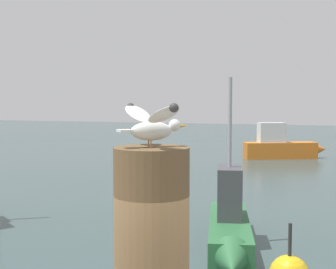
% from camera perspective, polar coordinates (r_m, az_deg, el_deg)
% --- Properties ---
extents(mooring_post, '(0.40, 0.40, 1.14)m').
position_cam_1_polar(mooring_post, '(2.48, -2.07, -14.83)').
color(mooring_post, brown).
rests_on(mooring_post, harbor_quay).
extents(seagull, '(0.53, 0.55, 0.23)m').
position_cam_1_polar(seagull, '(2.35, -2.03, 1.37)').
color(seagull, tan).
rests_on(seagull, mooring_post).
extents(boat_green, '(1.68, 3.96, 3.56)m').
position_cam_1_polar(boat_green, '(9.34, 7.79, -11.56)').
color(boat_green, '#2D6B3D').
rests_on(boat_green, ground_plane).
extents(boat_orange, '(4.42, 2.74, 1.93)m').
position_cam_1_polar(boat_orange, '(24.92, 14.33, -1.44)').
color(boat_orange, orange).
rests_on(boat_orange, ground_plane).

